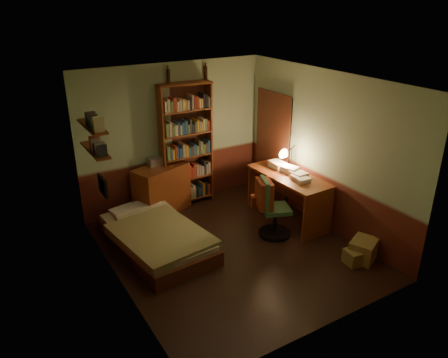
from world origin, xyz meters
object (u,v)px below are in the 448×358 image
desk (288,197)px  cardboard_box_a (363,250)px  mini_stereo (156,161)px  desk_lamp (292,153)px  cardboard_box_b (356,257)px  dresser (162,189)px  bed (155,230)px  office_chair (276,205)px  bookshelf (186,146)px

desk → cardboard_box_a: size_ratio=3.70×
mini_stereo → desk_lamp: bearing=-31.7°
mini_stereo → cardboard_box_a: 3.75m
desk → cardboard_box_b: 1.63m
mini_stereo → desk: (1.78, -1.53, -0.52)m
cardboard_box_a → dresser: bearing=122.8°
cardboard_box_b → mini_stereo: bearing=119.6°
bed → office_chair: bearing=-24.8°
cardboard_box_b → desk_lamp: bearing=82.4°
desk_lamp → cardboard_box_b: desk_lamp is taller
dresser → desk: bearing=-57.3°
cardboard_box_b → bookshelf: bearing=111.1°
desk_lamp → mini_stereo: bearing=142.2°
bed → office_chair: office_chair is taller
bookshelf → desk: size_ratio=1.45×
dresser → mini_stereo: size_ratio=3.66×
desk_lamp → office_chair: (-0.77, -0.60, -0.56)m
dresser → cardboard_box_b: dresser is taller
desk → cardboard_box_b: desk is taller
mini_stereo → office_chair: size_ratio=0.25×
bed → bookshelf: bookshelf is taller
bookshelf → cardboard_box_a: bookshelf is taller
office_chair → cardboard_box_a: office_chair is taller
dresser → cardboard_box_a: dresser is taller
dresser → desk_lamp: bearing=-48.1°
bed → desk_lamp: desk_lamp is taller
bed → bookshelf: (1.14, 1.16, 0.83)m
bookshelf → desk_lamp: 1.89m
bed → bookshelf: bearing=40.7°
desk → desk_lamp: desk_lamp is taller
desk_lamp → office_chair: desk_lamp is taller
desk_lamp → cardboard_box_a: desk_lamp is taller
mini_stereo → desk: bearing=-40.6°
office_chair → cardboard_box_a: size_ratio=2.57×
desk_lamp → cardboard_box_a: size_ratio=1.28×
mini_stereo → bookshelf: bookshelf is taller
bed → desk_lamp: bearing=-6.1°
mini_stereo → bookshelf: 0.62m
bookshelf → dresser: bearing=-166.0°
desk_lamp → cardboard_box_a: (-0.08, -1.85, -0.94)m
office_chair → dresser: bearing=146.1°
desk_lamp → office_chair: bearing=-148.0°
bed → cardboard_box_b: (2.33, -1.93, -0.19)m
mini_stereo → cardboard_box_b: size_ratio=0.86×
mini_stereo → office_chair: bearing=-55.8°
dresser → mini_stereo: bearing=85.9°
cardboard_box_a → cardboard_box_b: size_ratio=1.36×
desk → cardboard_box_b: (0.01, -1.61, -0.31)m
mini_stereo → desk_lamp: desk_lamp is taller
dresser → desk_lamp: size_ratio=1.82×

